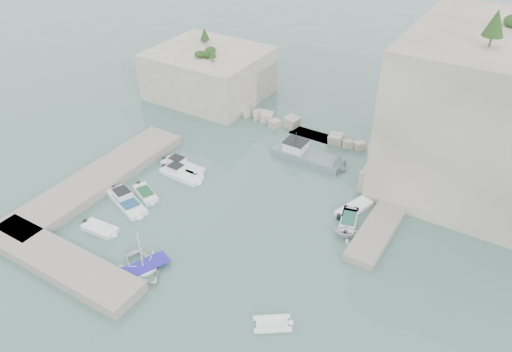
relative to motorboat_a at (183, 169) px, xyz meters
The scene contains 21 objects.
ground 12.40m from the motorboat_a, 31.07° to the right, with size 400.00×400.00×0.00m, color #4B7068.
cliff_terrace 26.35m from the motorboat_a, 26.15° to the left, with size 8.00×10.00×2.50m, color beige.
outcrop_west 21.12m from the motorboat_a, 116.76° to the left, with size 16.00×14.00×7.00m, color beige.
quay_west 9.78m from the motorboat_a, 130.76° to the right, with size 5.00×24.00×1.10m, color #9E9689.
quay_south 18.92m from the motorboat_a, 88.12° to the right, with size 18.00×4.00×1.10m, color #9E9689.
ledge_east 24.39m from the motorboat_a, ahead, with size 3.00×16.00×0.80m, color #9E9689.
breakwater 18.34m from the motorboat_a, 58.33° to the left, with size 28.00×3.00×1.40m, color beige.
motorboat_a is the anchor object (origin of this frame).
motorboat_b 1.68m from the motorboat_a, 56.73° to the right, with size 5.82×1.91×1.40m, color white, non-canonical shape.
motorboat_c 6.42m from the motorboat_a, 91.21° to the right, with size 4.21×1.53×0.70m, color white, non-canonical shape.
motorboat_d 8.72m from the motorboat_a, 95.50° to the right, with size 6.81×2.03×1.40m, color white, non-canonical shape.
motorboat_e 13.38m from the motorboat_a, 90.06° to the right, with size 4.01×1.64×0.70m, color white, non-canonical shape.
rowboat 17.02m from the motorboat_a, 63.60° to the right, with size 3.76×5.26×1.09m, color white.
inflatable_dinghy 25.35m from the motorboat_a, 34.71° to the right, with size 3.39×1.64×0.44m, color white, non-canonical shape.
tender_east_a 21.65m from the motorboat_a, ahead, with size 2.61×3.02×1.59m, color silver.
tender_east_b 21.02m from the motorboat_a, ahead, with size 4.68×1.59×0.70m, color silver, non-canonical shape.
tender_east_c 20.93m from the motorboat_a, ahead, with size 4.97×1.61×0.70m, color white, non-canonical shape.
tender_east_d 23.01m from the motorboat_a, 22.44° to the left, with size 1.76×4.68×1.81m, color white.
work_boat 15.40m from the motorboat_a, 39.43° to the left, with size 9.82×2.90×2.20m, color slate, non-canonical shape.
rowboat_mast 17.23m from the motorboat_a, 63.60° to the right, with size 0.10×0.10×4.20m, color white.
vegetation 38.14m from the motorboat_a, 32.32° to the left, with size 53.48×13.88×13.40m.
Camera 1 is at (23.15, -31.53, 33.32)m, focal length 35.00 mm.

